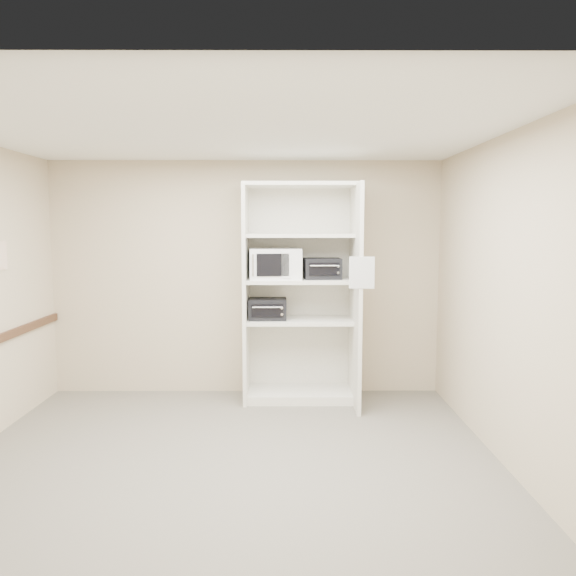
{
  "coord_description": "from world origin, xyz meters",
  "views": [
    {
      "loc": [
        0.46,
        -4.51,
        1.94
      ],
      "look_at": [
        0.49,
        1.33,
        1.31
      ],
      "focal_mm": 35.0,
      "sensor_mm": 36.0,
      "label": 1
    }
  ],
  "objects_px": {
    "toaster_oven_upper": "(322,269)",
    "shelving_unit": "(304,300)",
    "toaster_oven_lower": "(268,309)",
    "microwave": "(275,264)"
  },
  "relations": [
    {
      "from": "shelving_unit",
      "to": "toaster_oven_upper",
      "type": "distance_m",
      "value": 0.41
    },
    {
      "from": "microwave",
      "to": "toaster_oven_upper",
      "type": "relative_size",
      "value": 1.41
    },
    {
      "from": "toaster_oven_upper",
      "to": "shelving_unit",
      "type": "bearing_deg",
      "value": 171.78
    },
    {
      "from": "microwave",
      "to": "toaster_oven_lower",
      "type": "bearing_deg",
      "value": -168.32
    },
    {
      "from": "microwave",
      "to": "toaster_oven_lower",
      "type": "height_order",
      "value": "microwave"
    },
    {
      "from": "toaster_oven_upper",
      "to": "toaster_oven_lower",
      "type": "distance_m",
      "value": 0.76
    },
    {
      "from": "shelving_unit",
      "to": "toaster_oven_lower",
      "type": "relative_size",
      "value": 5.81
    },
    {
      "from": "toaster_oven_upper",
      "to": "toaster_oven_lower",
      "type": "xyz_separation_m",
      "value": [
        -0.61,
        -0.02,
        -0.45
      ]
    },
    {
      "from": "shelving_unit",
      "to": "microwave",
      "type": "relative_size",
      "value": 4.3
    },
    {
      "from": "shelving_unit",
      "to": "toaster_oven_lower",
      "type": "xyz_separation_m",
      "value": [
        -0.4,
        -0.03,
        -0.1
      ]
    }
  ]
}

